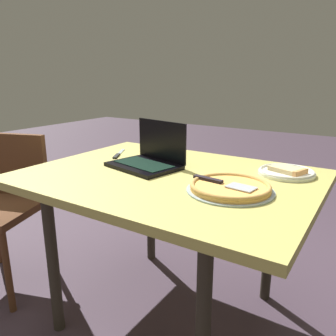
{
  "coord_description": "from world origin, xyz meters",
  "views": [
    {
      "loc": [
        0.78,
        -1.22,
        1.17
      ],
      "look_at": [
        -0.02,
        0.02,
        0.76
      ],
      "focal_mm": 35.6,
      "sensor_mm": 36.0,
      "label": 1
    }
  ],
  "objects_px": {
    "laptop": "(149,158)",
    "chair_near": "(4,198)",
    "pizza_plate": "(287,172)",
    "pizza_tray": "(230,187)",
    "dining_table": "(169,189)",
    "table_knife": "(118,154)"
  },
  "relations": [
    {
      "from": "pizza_plate",
      "to": "chair_near",
      "type": "distance_m",
      "value": 1.52
    },
    {
      "from": "laptop",
      "to": "chair_near",
      "type": "xyz_separation_m",
      "value": [
        -0.8,
        -0.3,
        -0.28
      ]
    },
    {
      "from": "pizza_plate",
      "to": "chair_near",
      "type": "bearing_deg",
      "value": -159.54
    },
    {
      "from": "dining_table",
      "to": "table_knife",
      "type": "distance_m",
      "value": 0.47
    },
    {
      "from": "dining_table",
      "to": "laptop",
      "type": "relative_size",
      "value": 3.42
    },
    {
      "from": "pizza_tray",
      "to": "pizza_plate",
      "type": "bearing_deg",
      "value": 69.72
    },
    {
      "from": "table_knife",
      "to": "pizza_plate",
      "type": "bearing_deg",
      "value": 7.72
    },
    {
      "from": "laptop",
      "to": "pizza_tray",
      "type": "distance_m",
      "value": 0.5
    },
    {
      "from": "pizza_plate",
      "to": "table_knife",
      "type": "bearing_deg",
      "value": -172.28
    },
    {
      "from": "dining_table",
      "to": "chair_near",
      "type": "bearing_deg",
      "value": -165.7
    },
    {
      "from": "table_knife",
      "to": "laptop",
      "type": "bearing_deg",
      "value": -19.08
    },
    {
      "from": "pizza_tray",
      "to": "table_knife",
      "type": "xyz_separation_m",
      "value": [
        -0.77,
        0.23,
        -0.01
      ]
    },
    {
      "from": "chair_near",
      "to": "table_knife",
      "type": "bearing_deg",
      "value": 38.34
    },
    {
      "from": "laptop",
      "to": "chair_near",
      "type": "relative_size",
      "value": 0.44
    },
    {
      "from": "pizza_tray",
      "to": "chair_near",
      "type": "distance_m",
      "value": 1.31
    },
    {
      "from": "pizza_plate",
      "to": "laptop",
      "type": "bearing_deg",
      "value": -160.03
    },
    {
      "from": "pizza_tray",
      "to": "table_knife",
      "type": "distance_m",
      "value": 0.8
    },
    {
      "from": "pizza_plate",
      "to": "pizza_tray",
      "type": "relative_size",
      "value": 0.73
    },
    {
      "from": "dining_table",
      "to": "pizza_tray",
      "type": "relative_size",
      "value": 3.8
    },
    {
      "from": "laptop",
      "to": "pizza_plate",
      "type": "height_order",
      "value": "laptop"
    },
    {
      "from": "dining_table",
      "to": "table_knife",
      "type": "bearing_deg",
      "value": 160.0
    },
    {
      "from": "pizza_plate",
      "to": "pizza_tray",
      "type": "xyz_separation_m",
      "value": [
        -0.13,
        -0.35,
        0.0
      ]
    }
  ]
}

